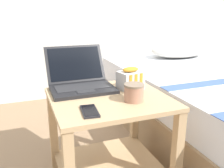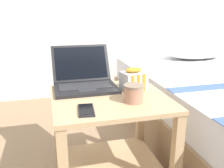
# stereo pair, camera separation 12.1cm
# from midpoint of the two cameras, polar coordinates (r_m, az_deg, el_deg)

# --- Properties ---
(bedside_table) EXTENTS (0.58, 0.54, 0.54)m
(bedside_table) POSITION_cam_midpoint_polar(r_m,az_deg,el_deg) (1.35, -3.22, -10.82)
(bedside_table) COLOR tan
(bedside_table) RESTS_ON ground_plane
(laptop) EXTENTS (0.34, 0.35, 0.22)m
(laptop) POSITION_cam_midpoint_polar(r_m,az_deg,el_deg) (1.41, -9.70, 0.79)
(laptop) COLOR black
(laptop) RESTS_ON bedside_table
(mug_front_left) EXTENTS (0.10, 0.13, 0.09)m
(mug_front_left) POSITION_cam_midpoint_polar(r_m,az_deg,el_deg) (1.20, 2.18, -1.74)
(mug_front_left) COLOR tan
(mug_front_left) RESTS_ON bedside_table
(snack_bag) EXTENTS (0.14, 0.12, 0.13)m
(snack_bag) POSITION_cam_midpoint_polar(r_m,az_deg,el_deg) (1.37, 1.71, 1.04)
(snack_bag) COLOR silver
(snack_bag) RESTS_ON bedside_table
(cell_phone) EXTENTS (0.08, 0.14, 0.01)m
(cell_phone) POSITION_cam_midpoint_polar(r_m,az_deg,el_deg) (1.10, -8.31, -6.21)
(cell_phone) COLOR black
(cell_phone) RESTS_ON bedside_table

